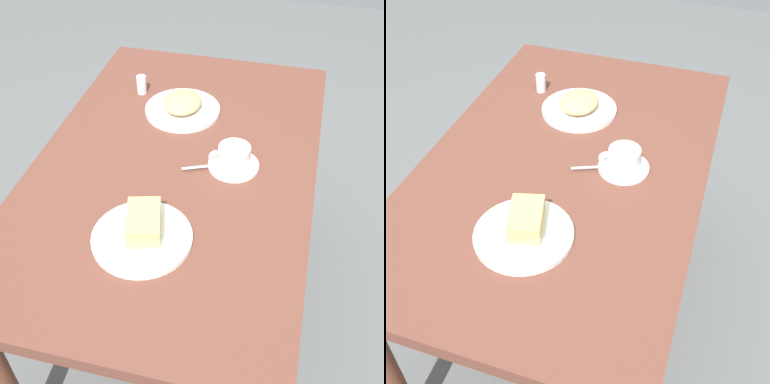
{
  "view_description": "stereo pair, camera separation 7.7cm",
  "coord_description": "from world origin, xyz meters",
  "views": [
    {
      "loc": [
        -1.05,
        -0.31,
        1.6
      ],
      "look_at": [
        -0.14,
        -0.08,
        0.73
      ],
      "focal_mm": 46.83,
      "sensor_mm": 36.0,
      "label": 1
    },
    {
      "loc": [
        -1.03,
        -0.38,
        1.6
      ],
      "look_at": [
        -0.14,
        -0.08,
        0.73
      ],
      "focal_mm": 46.83,
      "sensor_mm": 36.0,
      "label": 2
    }
  ],
  "objects": [
    {
      "name": "ground_plane",
      "position": [
        0.0,
        0.0,
        0.0
      ],
      "size": [
        6.0,
        6.0,
        0.0
      ],
      "primitive_type": "plane",
      "color": "#5E6160"
    },
    {
      "name": "dining_table",
      "position": [
        0.0,
        0.0,
        0.62
      ],
      "size": [
        1.25,
        0.78,
        0.7
      ],
      "color": "brown",
      "rests_on": "ground_plane"
    },
    {
      "name": "sandwich_plate",
      "position": [
        -0.3,
        -0.0,
        0.71
      ],
      "size": [
        0.24,
        0.24,
        0.01
      ],
      "primitive_type": "cylinder",
      "color": "white",
      "rests_on": "dining_table"
    },
    {
      "name": "sandwich_front",
      "position": [
        -0.28,
        0.0,
        0.74
      ],
      "size": [
        0.14,
        0.11,
        0.05
      ],
      "color": "#D8BF71",
      "rests_on": "sandwich_plate"
    },
    {
      "name": "coffee_saucer",
      "position": [
        0.02,
        -0.16,
        0.71
      ],
      "size": [
        0.14,
        0.14,
        0.01
      ],
      "primitive_type": "cylinder",
      "color": "white",
      "rests_on": "dining_table"
    },
    {
      "name": "coffee_cup",
      "position": [
        0.02,
        -0.16,
        0.74
      ],
      "size": [
        0.09,
        0.11,
        0.06
      ],
      "color": "white",
      "rests_on": "coffee_saucer"
    },
    {
      "name": "spoon",
      "position": [
        -0.01,
        -0.09,
        0.72
      ],
      "size": [
        0.05,
        0.1,
        0.01
      ],
      "color": "silver",
      "rests_on": "coffee_saucer"
    },
    {
      "name": "side_plate",
      "position": [
        0.25,
        0.04,
        0.71
      ],
      "size": [
        0.24,
        0.24,
        0.01
      ],
      "primitive_type": "cylinder",
      "color": "white",
      "rests_on": "dining_table"
    },
    {
      "name": "side_food_pile",
      "position": [
        0.25,
        0.04,
        0.74
      ],
      "size": [
        0.14,
        0.12,
        0.04
      ],
      "primitive_type": "ellipsoid",
      "color": "tan",
      "rests_on": "side_plate"
    },
    {
      "name": "salt_shaker",
      "position": [
        0.33,
        0.2,
        0.73
      ],
      "size": [
        0.03,
        0.03,
        0.06
      ],
      "primitive_type": "cylinder",
      "color": "silver",
      "rests_on": "dining_table"
    }
  ]
}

